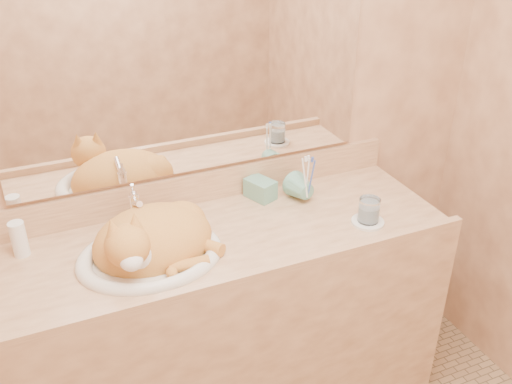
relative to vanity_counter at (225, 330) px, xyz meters
name	(u,v)px	position (x,y,z in m)	size (l,w,h in m)	color
wall_back	(190,100)	(0.00, 0.28, 0.82)	(2.40, 0.02, 2.50)	#9B6646
vanity_counter	(225,330)	(0.00, 0.00, 0.00)	(1.60, 0.55, 0.85)	#9A6845
mirror	(189,62)	(0.00, 0.26, 0.97)	(1.30, 0.02, 0.80)	white
sink_basin	(148,239)	(-0.25, -0.02, 0.50)	(0.46, 0.39, 0.14)	white
faucet	(135,210)	(-0.25, 0.16, 0.51)	(0.04, 0.12, 0.16)	white
cat	(151,238)	(-0.24, -0.01, 0.49)	(0.40, 0.33, 0.22)	#BD722B
soap_dispenser	(271,183)	(0.25, 0.14, 0.51)	(0.08, 0.08, 0.17)	#65A18C
toothbrush_cup	(308,194)	(0.37, 0.08, 0.47)	(0.10, 0.10, 0.09)	#65A18C
toothbrushes	(308,176)	(0.37, 0.08, 0.55)	(0.03, 0.03, 0.20)	white
saucer	(368,222)	(0.51, -0.12, 0.43)	(0.12, 0.12, 0.01)	white
water_glass	(369,210)	(0.51, -0.12, 0.48)	(0.07, 0.07, 0.09)	white
lotion_bottle	(19,239)	(-0.63, 0.16, 0.49)	(0.05, 0.05, 0.12)	white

